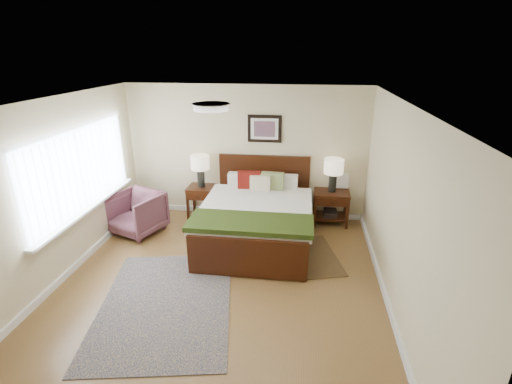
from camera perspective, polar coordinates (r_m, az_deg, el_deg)
floor at (r=5.31m, az=-5.74°, el=-14.41°), size 5.00×5.00×0.00m
back_wall at (r=7.02m, az=-1.54°, el=6.06°), size 4.50×0.04×2.50m
front_wall at (r=2.71m, az=-19.65°, el=-22.84°), size 4.50×0.04×2.50m
left_wall at (r=5.65m, az=-29.06°, el=-0.51°), size 0.04×5.00×2.50m
right_wall at (r=4.72m, az=21.35°, el=-3.19°), size 0.04×5.00×2.50m
ceiling at (r=4.36m, az=-6.96°, el=13.38°), size 4.50×5.00×0.02m
window at (r=6.12m, az=-25.17°, el=2.96°), size 0.11×2.72×1.32m
ceil_fixture at (r=4.37m, az=-6.94°, el=12.92°), size 0.44×0.44×0.08m
bed at (r=6.18m, az=0.14°, el=-2.96°), size 1.84×2.23×1.20m
wall_art at (r=6.83m, az=1.32°, el=9.70°), size 0.62×0.05×0.50m
nightstand_left at (r=7.20m, az=-8.37°, el=-0.15°), size 0.51×0.46×0.61m
nightstand_right at (r=7.00m, az=11.46°, el=-1.83°), size 0.64×0.48×0.63m
lamp_left at (r=7.04m, az=-8.57°, el=4.12°), size 0.35×0.35×0.61m
lamp_right at (r=6.79m, az=11.86°, el=3.46°), size 0.35×0.35×0.61m
armchair at (r=6.88m, az=-17.88°, el=-3.11°), size 1.03×1.04×0.74m
rug_persian at (r=5.14m, az=-13.67°, el=-16.28°), size 2.02×2.57×0.01m
rug_navy at (r=6.03m, az=8.16°, el=-9.71°), size 1.14×1.44×0.01m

